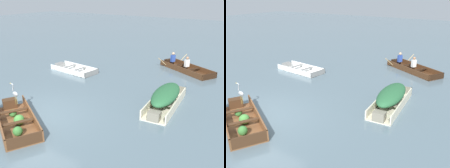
% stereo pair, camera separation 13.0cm
% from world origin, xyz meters
% --- Properties ---
extents(ground_plane, '(80.00, 80.00, 0.00)m').
position_xyz_m(ground_plane, '(0.00, 0.00, 0.00)').
color(ground_plane, slate).
extents(dinghy_wooden_brown_foreground, '(3.52, 2.62, 0.42)m').
position_xyz_m(dinghy_wooden_brown_foreground, '(-0.21, -0.64, 0.16)').
color(dinghy_wooden_brown_foreground, brown).
rests_on(dinghy_wooden_brown_foreground, ground).
extents(skiff_white_near_moored, '(3.07, 1.47, 0.30)m').
position_xyz_m(skiff_white_near_moored, '(-2.79, 5.42, 0.10)').
color(skiff_white_near_moored, white).
rests_on(skiff_white_near_moored, ground).
extents(skiff_cream_mid_moored, '(1.31, 3.37, 0.82)m').
position_xyz_m(skiff_cream_mid_moored, '(3.89, 3.71, 0.47)').
color(skiff_cream_mid_moored, beige).
rests_on(skiff_cream_mid_moored, ground).
extents(rowboat_dark_varnish_with_crew, '(3.75, 3.07, 0.90)m').
position_xyz_m(rowboat_dark_varnish_with_crew, '(2.88, 9.34, 0.17)').
color(rowboat_dark_varnish_with_crew, '#4C2D19').
rests_on(rowboat_dark_varnish_with_crew, ground).
extents(heron_on_dinghy, '(0.46, 0.18, 0.84)m').
position_xyz_m(heron_on_dinghy, '(-0.80, -0.11, 0.88)').
color(heron_on_dinghy, olive).
rests_on(heron_on_dinghy, dinghy_wooden_brown_foreground).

